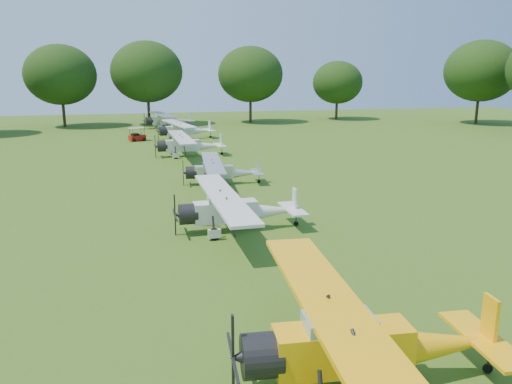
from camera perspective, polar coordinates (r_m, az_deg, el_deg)
ground at (r=26.27m, az=-1.87°, el=-4.37°), size 160.00×160.00×0.00m
tree_belt at (r=26.15m, az=5.79°, el=13.37°), size 137.36×130.27×14.52m
aircraft_2 at (r=13.68m, az=12.14°, el=-16.15°), size 7.44×11.85×2.33m
aircraft_3 at (r=25.85m, az=-2.41°, el=-1.79°), size 6.79×10.77×2.13m
aircraft_4 at (r=36.84m, az=-4.14°, el=2.55°), size 5.93×9.43×1.85m
aircraft_5 at (r=49.71m, az=-7.81°, el=5.53°), size 6.91×10.98×2.17m
aircraft_6 at (r=62.64m, az=-8.26°, el=7.16°), size 7.11×11.26×2.21m
aircraft_7 at (r=75.82m, az=-10.15°, el=8.21°), size 7.38×11.70×2.30m
golf_cart at (r=62.14m, az=-13.46°, el=6.18°), size 2.12×1.72×1.59m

